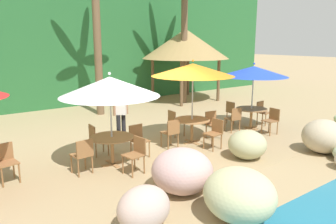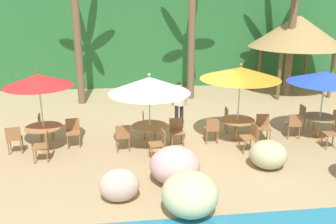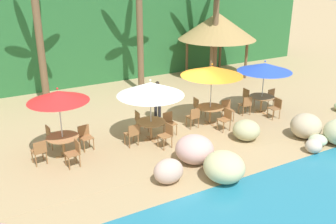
{
  "view_description": "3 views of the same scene",
  "coord_description": "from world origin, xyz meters",
  "px_view_note": "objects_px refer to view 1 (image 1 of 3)",
  "views": [
    {
      "loc": [
        -4.78,
        -7.29,
        3.09
      ],
      "look_at": [
        0.58,
        -0.04,
        1.12
      ],
      "focal_mm": 34.74,
      "sensor_mm": 36.0,
      "label": 1
    },
    {
      "loc": [
        -1.96,
        -10.66,
        4.52
      ],
      "look_at": [
        -0.68,
        0.02,
        1.1
      ],
      "focal_mm": 39.1,
      "sensor_mm": 36.0,
      "label": 2
    },
    {
      "loc": [
        -7.04,
        -11.71,
        6.06
      ],
      "look_at": [
        -0.49,
        -0.07,
        0.95
      ],
      "focal_mm": 40.35,
      "sensor_mm": 36.0,
      "label": 3
    }
  ],
  "objects_px": {
    "chair_blue_left": "(234,118)",
    "chair_orange_inland": "(174,121)",
    "palm_tree_second": "(96,16)",
    "dining_table_white": "(112,141)",
    "chair_white_seaward": "(138,138)",
    "palm_tree_third": "(184,17)",
    "chair_white_left": "(83,154)",
    "chair_orange_seaward": "(213,123)",
    "waiter_in_white": "(121,110)",
    "chair_orange_right": "(215,132)",
    "chair_blue_seaward": "(262,111)",
    "umbrella_orange": "(193,70)",
    "chair_white_inland": "(96,138)",
    "chair_red_seaward": "(5,160)",
    "dining_table_orange": "(192,123)",
    "chair_orange_left": "(171,131)",
    "chair_white_right": "(136,152)",
    "chair_blue_right": "(272,119)",
    "dining_table_blue": "(251,112)",
    "chair_blue_inland": "(232,111)",
    "umbrella_blue": "(254,71)",
    "palapa_hut": "(185,44)",
    "umbrella_white": "(110,87)"
  },
  "relations": [
    {
      "from": "umbrella_blue",
      "to": "chair_blue_seaward",
      "type": "xyz_separation_m",
      "value": [
        0.84,
        0.17,
        -1.55
      ]
    },
    {
      "from": "chair_blue_left",
      "to": "chair_orange_inland",
      "type": "bearing_deg",
      "value": 156.82
    },
    {
      "from": "chair_orange_left",
      "to": "palapa_hut",
      "type": "height_order",
      "value": "palapa_hut"
    },
    {
      "from": "chair_white_seaward",
      "to": "umbrella_orange",
      "type": "relative_size",
      "value": 0.34
    },
    {
      "from": "chair_white_inland",
      "to": "chair_orange_inland",
      "type": "distance_m",
      "value": 2.86
    },
    {
      "from": "chair_blue_inland",
      "to": "palm_tree_second",
      "type": "bearing_deg",
      "value": 125.53
    },
    {
      "from": "chair_blue_left",
      "to": "dining_table_blue",
      "type": "bearing_deg",
      "value": -2.26
    },
    {
      "from": "dining_table_orange",
      "to": "chair_orange_right",
      "type": "relative_size",
      "value": 1.26
    },
    {
      "from": "chair_blue_left",
      "to": "chair_blue_right",
      "type": "bearing_deg",
      "value": -45.17
    },
    {
      "from": "umbrella_orange",
      "to": "chair_blue_seaward",
      "type": "bearing_deg",
      "value": 2.41
    },
    {
      "from": "chair_red_seaward",
      "to": "waiter_in_white",
      "type": "height_order",
      "value": "waiter_in_white"
    },
    {
      "from": "dining_table_blue",
      "to": "dining_table_orange",
      "type": "bearing_deg",
      "value": 179.72
    },
    {
      "from": "chair_orange_seaward",
      "to": "dining_table_white",
      "type": "bearing_deg",
      "value": -177.25
    },
    {
      "from": "chair_blue_seaward",
      "to": "dining_table_blue",
      "type": "bearing_deg",
      "value": -168.78
    },
    {
      "from": "chair_white_inland",
      "to": "chair_orange_right",
      "type": "xyz_separation_m",
      "value": [
        3.04,
        -1.49,
        0.0
      ]
    },
    {
      "from": "chair_orange_seaward",
      "to": "waiter_in_white",
      "type": "relative_size",
      "value": 0.51
    },
    {
      "from": "chair_white_inland",
      "to": "chair_white_right",
      "type": "relative_size",
      "value": 1.0
    },
    {
      "from": "chair_blue_seaward",
      "to": "palm_tree_second",
      "type": "xyz_separation_m",
      "value": [
        -4.16,
        5.25,
        3.56
      ]
    },
    {
      "from": "waiter_in_white",
      "to": "chair_orange_left",
      "type": "bearing_deg",
      "value": -61.44
    },
    {
      "from": "umbrella_orange",
      "to": "chair_orange_left",
      "type": "xyz_separation_m",
      "value": [
        -0.85,
        -0.07,
        -1.74
      ]
    },
    {
      "from": "chair_white_seaward",
      "to": "chair_blue_right",
      "type": "distance_m",
      "value": 4.86
    },
    {
      "from": "dining_table_white",
      "to": "waiter_in_white",
      "type": "height_order",
      "value": "waiter_in_white"
    },
    {
      "from": "palapa_hut",
      "to": "chair_white_seaward",
      "type": "bearing_deg",
      "value": -137.59
    },
    {
      "from": "chair_white_seaward",
      "to": "palm_tree_third",
      "type": "xyz_separation_m",
      "value": [
        6.05,
        5.49,
        3.74
      ]
    },
    {
      "from": "chair_orange_left",
      "to": "chair_orange_right",
      "type": "relative_size",
      "value": 1.0
    },
    {
      "from": "palm_tree_second",
      "to": "dining_table_blue",
      "type": "bearing_deg",
      "value": -58.47
    },
    {
      "from": "chair_white_seaward",
      "to": "palm_tree_second",
      "type": "relative_size",
      "value": 0.14
    },
    {
      "from": "chair_white_right",
      "to": "chair_orange_seaward",
      "type": "bearing_deg",
      "value": 16.15
    },
    {
      "from": "chair_red_seaward",
      "to": "dining_table_white",
      "type": "height_order",
      "value": "chair_red_seaward"
    },
    {
      "from": "umbrella_orange",
      "to": "chair_blue_right",
      "type": "height_order",
      "value": "umbrella_orange"
    },
    {
      "from": "chair_orange_right",
      "to": "chair_blue_seaward",
      "type": "height_order",
      "value": "same"
    },
    {
      "from": "chair_orange_inland",
      "to": "chair_blue_left",
      "type": "distance_m",
      "value": 2.12
    },
    {
      "from": "dining_table_white",
      "to": "chair_blue_left",
      "type": "bearing_deg",
      "value": 2.67
    },
    {
      "from": "dining_table_orange",
      "to": "waiter_in_white",
      "type": "bearing_deg",
      "value": 139.27
    },
    {
      "from": "chair_orange_seaward",
      "to": "chair_red_seaward",
      "type": "bearing_deg",
      "value": 177.28
    },
    {
      "from": "chair_white_left",
      "to": "palm_tree_second",
      "type": "xyz_separation_m",
      "value": [
        3.12,
        5.78,
        3.56
      ]
    },
    {
      "from": "chair_orange_left",
      "to": "palapa_hut",
      "type": "xyz_separation_m",
      "value": [
        5.45,
        6.02,
        2.43
      ]
    },
    {
      "from": "palm_tree_second",
      "to": "umbrella_orange",
      "type": "bearing_deg",
      "value": -84.26
    },
    {
      "from": "dining_table_white",
      "to": "palm_tree_third",
      "type": "height_order",
      "value": "palm_tree_third"
    },
    {
      "from": "chair_red_seaward",
      "to": "dining_table_orange",
      "type": "xyz_separation_m",
      "value": [
        5.21,
        -0.26,
        0.1
      ]
    },
    {
      "from": "chair_white_right",
      "to": "chair_red_seaward",
      "type": "bearing_deg",
      "value": 153.51
    },
    {
      "from": "dining_table_white",
      "to": "chair_orange_left",
      "type": "xyz_separation_m",
      "value": [
        1.98,
        0.13,
        -0.1
      ]
    },
    {
      "from": "chair_white_seaward",
      "to": "chair_white_left",
      "type": "relative_size",
      "value": 1.0
    },
    {
      "from": "dining_table_white",
      "to": "chair_white_seaward",
      "type": "distance_m",
      "value": 0.86
    },
    {
      "from": "chair_orange_inland",
      "to": "palm_tree_second",
      "type": "distance_m",
      "value": 5.8
    },
    {
      "from": "chair_orange_left",
      "to": "chair_orange_right",
      "type": "distance_m",
      "value": 1.27
    },
    {
      "from": "palm_tree_third",
      "to": "umbrella_white",
      "type": "bearing_deg",
      "value": -140.85
    },
    {
      "from": "chair_orange_right",
      "to": "dining_table_blue",
      "type": "relative_size",
      "value": 0.79
    },
    {
      "from": "chair_white_right",
      "to": "dining_table_blue",
      "type": "relative_size",
      "value": 0.79
    },
    {
      "from": "chair_blue_right",
      "to": "chair_red_seaward",
      "type": "bearing_deg",
      "value": 171.98
    }
  ]
}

